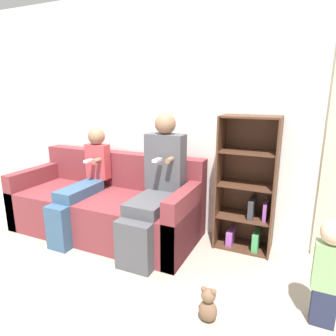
# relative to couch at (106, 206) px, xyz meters

# --- Properties ---
(ground_plane) EXTENTS (14.00, 14.00, 0.00)m
(ground_plane) POSITION_rel_couch_xyz_m (0.08, -0.53, -0.29)
(ground_plane) COLOR #9E9384
(back_wall) EXTENTS (10.00, 0.06, 2.55)m
(back_wall) POSITION_rel_couch_xyz_m (0.08, 0.47, 0.98)
(back_wall) COLOR silver
(back_wall) RESTS_ON ground_plane
(couch) EXTENTS (2.05, 0.87, 0.85)m
(couch) POSITION_rel_couch_xyz_m (0.00, 0.00, 0.00)
(couch) COLOR maroon
(couch) RESTS_ON ground_plane
(adult_seated) EXTENTS (0.39, 0.81, 1.33)m
(adult_seated) POSITION_rel_couch_xyz_m (0.67, -0.09, 0.39)
(adult_seated) COLOR #47474C
(adult_seated) RESTS_ON ground_plane
(child_seated) EXTENTS (0.27, 0.83, 1.14)m
(child_seated) POSITION_rel_couch_xyz_m (-0.19, -0.14, 0.29)
(child_seated) COLOR #335170
(child_seated) RESTS_ON ground_plane
(toddler_standing) EXTENTS (0.19, 0.16, 0.75)m
(toddler_standing) POSITION_rel_couch_xyz_m (2.15, -0.54, 0.12)
(toddler_standing) COLOR #232842
(toddler_standing) RESTS_ON ground_plane
(bookshelf) EXTENTS (0.54, 0.32, 1.32)m
(bookshelf) POSITION_rel_couch_xyz_m (1.47, 0.31, 0.30)
(bookshelf) COLOR #4C2D1E
(bookshelf) RESTS_ON ground_plane
(teddy_bear) EXTENTS (0.13, 0.11, 0.26)m
(teddy_bear) POSITION_rel_couch_xyz_m (1.44, -0.85, -0.17)
(teddy_bear) COLOR brown
(teddy_bear) RESTS_ON ground_plane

